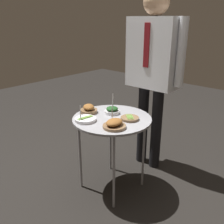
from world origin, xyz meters
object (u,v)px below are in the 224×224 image
at_px(serving_cart, 112,123).
at_px(bowl_asparagus_mid_right, 85,119).
at_px(bowl_roast_mid_left, 89,109).
at_px(waiter_figure, 153,62).
at_px(bowl_spinach_far_rim, 112,110).
at_px(bowl_asparagus_front_center, 130,118).
at_px(bowl_roast_back_right, 114,124).

bearing_deg(serving_cart, bowl_asparagus_mid_right, -119.96).
height_order(bowl_roast_mid_left, waiter_figure, waiter_figure).
bearing_deg(bowl_asparagus_mid_right, bowl_spinach_far_rim, 79.90).
relative_size(serving_cart, bowl_spinach_far_rim, 3.94).
xyz_separation_m(bowl_asparagus_mid_right, bowl_spinach_far_rim, (0.05, 0.27, 0.01)).
xyz_separation_m(bowl_roast_mid_left, waiter_figure, (0.25, 0.59, 0.36)).
xyz_separation_m(bowl_asparagus_mid_right, bowl_asparagus_front_center, (0.24, 0.26, -0.00)).
xyz_separation_m(bowl_roast_back_right, waiter_figure, (-0.13, 0.68, 0.36)).
height_order(serving_cart, bowl_roast_mid_left, bowl_roast_mid_left).
relative_size(bowl_roast_back_right, waiter_figure, 0.10).
bearing_deg(bowl_roast_back_right, bowl_spinach_far_rim, 135.03).
distance_m(bowl_spinach_far_rim, bowl_roast_back_right, 0.30).
height_order(bowl_asparagus_mid_right, waiter_figure, waiter_figure).
xyz_separation_m(bowl_roast_mid_left, bowl_roast_back_right, (0.38, -0.09, -0.00)).
bearing_deg(bowl_spinach_far_rim, serving_cart, -48.83).
height_order(bowl_asparagus_mid_right, bowl_spinach_far_rim, bowl_spinach_far_rim).
relative_size(bowl_roast_mid_left, bowl_roast_back_right, 0.87).
bearing_deg(bowl_roast_mid_left, bowl_spinach_far_rim, 36.07).
relative_size(serving_cart, bowl_roast_mid_left, 4.37).
bearing_deg(serving_cart, bowl_roast_mid_left, -168.40).
relative_size(bowl_spinach_far_rim, bowl_roast_back_right, 0.97).
bearing_deg(bowl_roast_mid_left, serving_cart, 11.60).
height_order(serving_cart, bowl_asparagus_front_center, bowl_asparagus_front_center).
height_order(serving_cart, bowl_spinach_far_rim, bowl_spinach_far_rim).
bearing_deg(bowl_asparagus_front_center, serving_cart, -153.35).
distance_m(bowl_roast_mid_left, waiter_figure, 0.73).
bearing_deg(serving_cart, bowl_roast_back_right, -43.10).
bearing_deg(bowl_roast_back_right, bowl_asparagus_mid_right, -167.66).
height_order(bowl_roast_back_right, waiter_figure, waiter_figure).
bearing_deg(bowl_roast_back_right, bowl_roast_mid_left, 166.52).
xyz_separation_m(bowl_spinach_far_rim, waiter_figure, (0.08, 0.47, 0.37)).
xyz_separation_m(bowl_roast_mid_left, bowl_spinach_far_rim, (0.17, 0.12, -0.00)).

